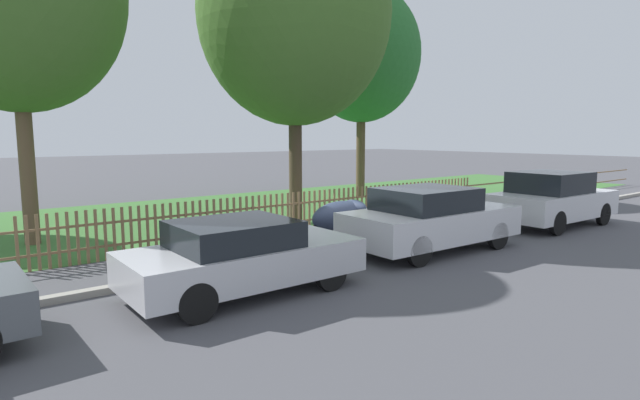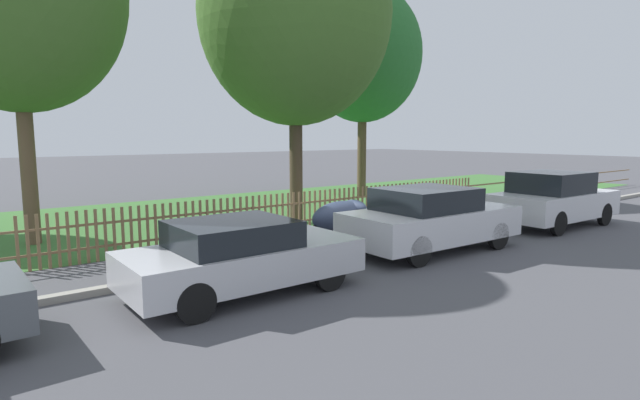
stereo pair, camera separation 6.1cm
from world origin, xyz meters
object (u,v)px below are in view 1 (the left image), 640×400
covered_motorcycle (343,217)px  tree_mid_park (295,14)px  parked_car_navy_estate (430,218)px  parked_car_red_compact (552,199)px  parked_car_black_saloon (242,256)px  tree_far_left (362,55)px

covered_motorcycle → tree_mid_park: size_ratio=0.20×
parked_car_navy_estate → tree_mid_park: (-0.35, 4.86, 5.36)m
parked_car_red_compact → covered_motorcycle: parked_car_red_compact is taller
parked_car_navy_estate → parked_car_black_saloon: bearing=-176.9°
parked_car_red_compact → tree_far_left: bearing=88.9°
parked_car_red_compact → parked_car_black_saloon: bearing=-178.6°
parked_car_black_saloon → parked_car_red_compact: bearing=-0.2°
covered_motorcycle → tree_mid_park: tree_mid_park is taller
parked_car_black_saloon → covered_motorcycle: bearing=27.6°
covered_motorcycle → tree_far_left: (6.57, 6.54, 5.37)m
parked_car_black_saloon → tree_far_left: (10.62, 8.68, 5.34)m
covered_motorcycle → tree_mid_park: bearing=82.6°
parked_car_black_saloon → tree_mid_park: (4.61, 4.99, 5.46)m
tree_mid_park → tree_far_left: size_ratio=1.05×
tree_mid_park → parked_car_navy_estate: bearing=-85.8°
covered_motorcycle → tree_far_left: 10.72m
covered_motorcycle → parked_car_navy_estate: bearing=-61.7°
tree_far_left → parked_car_navy_estate: bearing=-123.5°
tree_mid_park → tree_far_left: tree_mid_park is taller
parked_car_black_saloon → covered_motorcycle: parked_car_black_saloon is taller
parked_car_red_compact → covered_motorcycle: bearing=162.4°
parked_car_navy_estate → tree_far_left: tree_far_left is taller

